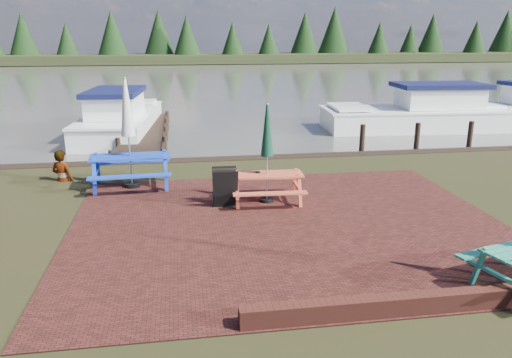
{
  "coord_description": "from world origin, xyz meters",
  "views": [
    {
      "loc": [
        -2.19,
        -8.5,
        3.85
      ],
      "look_at": [
        -0.68,
        1.17,
        1.0
      ],
      "focal_mm": 35.0,
      "sensor_mm": 36.0,
      "label": 1
    }
  ],
  "objects_px": {
    "picnic_table_red": "(267,169)",
    "picnic_table_blue": "(130,151)",
    "boat_near": "(420,115)",
    "jetty": "(145,133)",
    "chalkboard": "(225,187)",
    "boat_jetty": "(120,120)",
    "person": "(60,151)"
  },
  "relations": [
    {
      "from": "boat_near",
      "to": "picnic_table_red",
      "type": "bearing_deg",
      "value": 141.23
    },
    {
      "from": "picnic_table_red",
      "to": "boat_near",
      "type": "xyz_separation_m",
      "value": [
        8.49,
        9.29,
        -0.36
      ]
    },
    {
      "from": "person",
      "to": "chalkboard",
      "type": "bearing_deg",
      "value": 170.99
    },
    {
      "from": "picnic_table_blue",
      "to": "jetty",
      "type": "xyz_separation_m",
      "value": [
        -0.04,
        6.98,
        -0.87
      ]
    },
    {
      "from": "chalkboard",
      "to": "boat_jetty",
      "type": "relative_size",
      "value": 0.12
    },
    {
      "from": "chalkboard",
      "to": "jetty",
      "type": "xyz_separation_m",
      "value": [
        -2.3,
        8.86,
        -0.35
      ]
    },
    {
      "from": "picnic_table_red",
      "to": "jetty",
      "type": "height_order",
      "value": "picnic_table_red"
    },
    {
      "from": "picnic_table_blue",
      "to": "boat_jetty",
      "type": "distance_m",
      "value": 8.33
    },
    {
      "from": "picnic_table_blue",
      "to": "boat_jetty",
      "type": "height_order",
      "value": "picnic_table_blue"
    },
    {
      "from": "boat_jetty",
      "to": "chalkboard",
      "type": "bearing_deg",
      "value": -66.57
    },
    {
      "from": "picnic_table_red",
      "to": "chalkboard",
      "type": "height_order",
      "value": "picnic_table_red"
    },
    {
      "from": "jetty",
      "to": "boat_near",
      "type": "relative_size",
      "value": 1.09
    },
    {
      "from": "boat_near",
      "to": "chalkboard",
      "type": "bearing_deg",
      "value": 138.53
    },
    {
      "from": "picnic_table_blue",
      "to": "boat_near",
      "type": "xyz_separation_m",
      "value": [
        11.75,
        7.56,
        -0.52
      ]
    },
    {
      "from": "jetty",
      "to": "person",
      "type": "bearing_deg",
      "value": -107.19
    },
    {
      "from": "chalkboard",
      "to": "boat_jetty",
      "type": "xyz_separation_m",
      "value": [
        -3.37,
        10.13,
        -0.03
      ]
    },
    {
      "from": "jetty",
      "to": "person",
      "type": "distance_m",
      "value": 6.39
    },
    {
      "from": "picnic_table_blue",
      "to": "chalkboard",
      "type": "bearing_deg",
      "value": -42.48
    },
    {
      "from": "chalkboard",
      "to": "boat_near",
      "type": "height_order",
      "value": "boat_near"
    },
    {
      "from": "picnic_table_blue",
      "to": "boat_near",
      "type": "height_order",
      "value": "picnic_table_blue"
    },
    {
      "from": "boat_jetty",
      "to": "person",
      "type": "height_order",
      "value": "boat_jetty"
    },
    {
      "from": "chalkboard",
      "to": "person",
      "type": "bearing_deg",
      "value": 147.42
    },
    {
      "from": "picnic_table_red",
      "to": "boat_jetty",
      "type": "bearing_deg",
      "value": 116.73
    },
    {
      "from": "picnic_table_blue",
      "to": "chalkboard",
      "type": "distance_m",
      "value": 2.99
    },
    {
      "from": "picnic_table_blue",
      "to": "jetty",
      "type": "distance_m",
      "value": 7.03
    },
    {
      "from": "chalkboard",
      "to": "person",
      "type": "height_order",
      "value": "person"
    },
    {
      "from": "chalkboard",
      "to": "boat_near",
      "type": "bearing_deg",
      "value": 46.07
    },
    {
      "from": "picnic_table_red",
      "to": "picnic_table_blue",
      "type": "distance_m",
      "value": 3.7
    },
    {
      "from": "boat_near",
      "to": "jetty",
      "type": "bearing_deg",
      "value": 96.5
    },
    {
      "from": "boat_near",
      "to": "person",
      "type": "distance_m",
      "value": 15.21
    },
    {
      "from": "picnic_table_red",
      "to": "picnic_table_blue",
      "type": "xyz_separation_m",
      "value": [
        -3.26,
        1.73,
        0.17
      ]
    },
    {
      "from": "chalkboard",
      "to": "jetty",
      "type": "relative_size",
      "value": 0.1
    }
  ]
}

